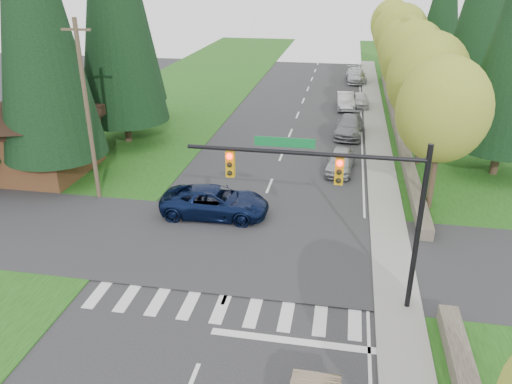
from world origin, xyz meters
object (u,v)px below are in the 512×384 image
(suv_navy, at_px, (215,202))
(parked_car_b, at_px, (349,126))
(parked_car_a, at_px, (341,161))
(parked_car_e, at_px, (356,75))
(parked_car_c, at_px, (345,101))
(parked_car_d, at_px, (360,100))

(suv_navy, height_order, parked_car_b, suv_navy)
(parked_car_a, xyz_separation_m, parked_car_e, (1.01, 28.99, 0.07))
(suv_navy, height_order, parked_car_a, suv_navy)
(parked_car_c, height_order, parked_car_e, parked_car_e)
(parked_car_b, distance_m, parked_car_e, 21.01)
(parked_car_d, bearing_deg, parked_car_b, -97.89)
(parked_car_d, bearing_deg, parked_car_a, -96.81)
(parked_car_c, bearing_deg, parked_car_d, 27.13)
(parked_car_a, height_order, parked_car_d, parked_car_a)
(suv_navy, distance_m, parked_car_c, 25.07)
(parked_car_c, bearing_deg, parked_car_b, -90.98)
(parked_car_b, distance_m, parked_car_d, 9.37)
(suv_navy, bearing_deg, parked_car_e, -13.42)
(parked_car_a, bearing_deg, suv_navy, -124.66)
(parked_car_c, distance_m, parked_car_e, 12.57)
(parked_car_a, height_order, parked_car_c, parked_car_c)
(parked_car_b, distance_m, parked_car_c, 8.49)
(parked_car_d, relative_size, parked_car_e, 0.73)
(parked_car_c, distance_m, parked_car_d, 1.64)
(parked_car_c, bearing_deg, suv_navy, -109.04)
(suv_navy, relative_size, parked_car_c, 1.29)
(suv_navy, xyz_separation_m, parked_car_b, (6.91, 15.76, -0.06))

